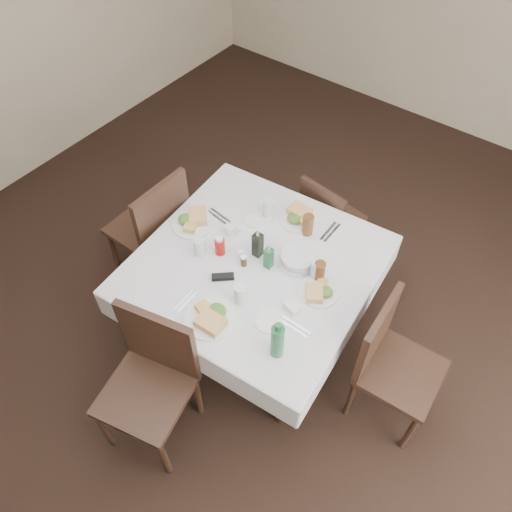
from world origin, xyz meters
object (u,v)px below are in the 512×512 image
Objects in this scene: water_w at (199,247)px; oil_cruet_green at (269,257)px; ketchup_bottle at (220,246)px; oil_cruet_dark at (258,244)px; dining_table at (255,270)px; chair_north at (327,217)px; water_s at (240,294)px; water_n at (268,209)px; bread_basket at (298,259)px; water_e at (317,269)px; chair_south at (153,373)px; chair_east at (389,358)px; green_bottle at (277,341)px; coffee_mug at (230,231)px; chair_west at (155,225)px.

oil_cruet_green is (0.42, 0.18, 0.02)m from water_w.
oil_cruet_dark is at bearing 33.91° from ketchup_bottle.
water_w is at bearing -155.09° from dining_table.
water_s is (0.08, -1.17, 0.35)m from chair_north.
water_n is at bearing 114.95° from oil_cruet_dark.
water_n is 0.58× the size of bread_basket.
water_w is 0.13m from ketchup_bottle.
dining_table is 0.42m from water_e.
chair_south reaches higher than chair_east.
green_bottle reaches higher than water_e.
water_n is 0.46m from ketchup_bottle.
bread_basket is 0.51m from ketchup_bottle.
chair_north is at bearing 68.35° from coffee_mug.
oil_cruet_dark is 1.64× the size of ketchup_bottle.
bread_basket is at bearing 74.99° from chair_south.
chair_east is at bearing -41.61° from chair_north.
chair_east reaches higher than chair_north.
ketchup_bottle reaches higher than bread_basket.
chair_east is 8.42× the size of coffee_mug.
chair_west reaches higher than ketchup_bottle.
green_bottle is at bearing -22.03° from water_s.
bread_basket is at bearing 173.01° from water_e.
water_n is (-0.21, -0.49, 0.35)m from chair_north.
coffee_mug is (-0.10, -0.29, -0.03)m from water_n.
chair_west is 1.30m from water_e.
chair_south is at bearing -105.92° from water_s.
water_e is at bearing -24.36° from water_n.
water_e is 0.50× the size of green_bottle.
oil_cruet_green reaches higher than water_n.
water_s is 0.99× the size of ketchup_bottle.
water_e reaches higher than ketchup_bottle.
chair_west is at bearing -175.64° from oil_cruet_green.
green_bottle is at bearing -19.47° from water_w.
water_e is (1.26, 0.19, 0.25)m from chair_west.
coffee_mug is at bearing -111.65° from chair_north.
oil_cruet_green is (-0.13, -0.13, 0.05)m from bread_basket.
water_s is at bearing -159.95° from chair_east.
bread_basket is (0.22, 0.16, 0.11)m from dining_table.
chair_west is at bearing 168.90° from water_w.
chair_east is 6.88× the size of water_n.
ketchup_bottle is (0.66, -0.02, 0.24)m from chair_west.
chair_north is 5.83× the size of water_e.
bread_basket is 1.70× the size of ketchup_bottle.
oil_cruet_green reaches higher than water_w.
chair_north reaches higher than dining_table.
chair_south is 4.19× the size of bread_basket.
chair_north is at bearing 108.96° from green_bottle.
chair_north is at bearing 66.52° from water_n.
oil_cruet_dark reaches higher than water_s.
water_e is at bearing 8.40° from chair_west.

